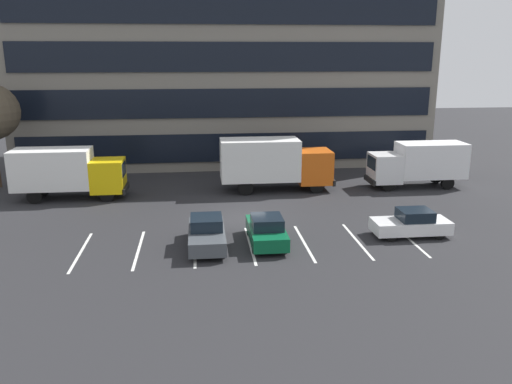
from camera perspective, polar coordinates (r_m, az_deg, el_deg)
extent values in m
plane|color=#262628|center=(30.91, -1.46, -2.89)|extent=(120.00, 120.00, 0.00)
cube|color=slate|center=(47.40, -3.51, 16.54)|extent=(34.95, 10.16, 21.60)
cube|color=black|center=(42.91, -2.96, 4.89)|extent=(33.55, 0.16, 2.30)
cube|color=black|center=(42.43, -3.03, 9.68)|extent=(33.55, 0.16, 2.30)
cube|color=black|center=(42.25, -3.10, 14.54)|extent=(33.55, 0.16, 2.30)
cube|color=black|center=(42.38, -3.17, 19.42)|extent=(33.55, 0.16, 2.30)
cube|color=silver|center=(27.22, -18.62, -6.21)|extent=(0.14, 5.40, 0.01)
cube|color=silver|center=(26.75, -12.72, -6.15)|extent=(0.14, 5.40, 0.01)
cube|color=silver|center=(26.56, -6.68, -6.02)|extent=(0.14, 5.40, 0.01)
cube|color=silver|center=(26.68, -0.62, -5.82)|extent=(0.14, 5.40, 0.01)
cube|color=silver|center=(27.08, 5.31, -5.56)|extent=(0.14, 5.40, 0.01)
cube|color=silver|center=(27.76, 11.00, -5.26)|extent=(0.14, 5.40, 0.01)
cube|color=silver|center=(28.70, 16.37, -4.93)|extent=(0.14, 5.40, 0.01)
cube|color=white|center=(38.65, 13.91, 2.58)|extent=(2.03, 2.22, 2.03)
cube|color=black|center=(38.24, 12.54, 3.16)|extent=(0.06, 1.86, 0.89)
cube|color=white|center=(39.85, 18.58, 3.35)|extent=(4.80, 2.31, 2.49)
cube|color=black|center=(38.49, 12.34, 1.28)|extent=(0.18, 2.22, 0.37)
cylinder|color=black|center=(38.01, 14.30, 0.78)|extent=(0.92, 0.28, 0.92)
cylinder|color=black|center=(39.74, 13.36, 1.45)|extent=(0.92, 0.28, 0.92)
cylinder|color=black|center=(39.75, 20.22, 0.92)|extent=(0.92, 0.28, 0.92)
cylinder|color=black|center=(41.41, 19.08, 1.56)|extent=(0.92, 0.28, 0.92)
cube|color=yellow|center=(36.29, -15.87, 1.77)|extent=(2.13, 2.32, 2.13)
cube|color=black|center=(36.03, -14.29, 2.48)|extent=(0.06, 1.95, 0.94)
cube|color=white|center=(36.94, -21.41, 2.38)|extent=(5.03, 2.42, 2.61)
cube|color=black|center=(36.33, -14.04, 0.42)|extent=(0.19, 2.32, 0.39)
cylinder|color=black|center=(37.48, -15.52, 0.53)|extent=(0.97, 0.29, 0.97)
cylinder|color=black|center=(35.58, -16.00, -0.26)|extent=(0.97, 0.29, 0.97)
cylinder|color=black|center=(38.49, -22.26, 0.32)|extent=(0.97, 0.29, 0.97)
cylinder|color=black|center=(36.65, -23.07, -0.46)|extent=(0.97, 0.29, 0.97)
cube|color=#D85914|center=(37.31, 6.35, 2.82)|extent=(2.31, 2.52, 2.31)
cube|color=black|center=(37.48, 8.07, 3.54)|extent=(0.06, 2.12, 1.02)
cube|color=white|center=(36.55, 0.40, 3.58)|extent=(5.47, 2.63, 2.84)
cube|color=black|center=(37.81, 8.09, 1.37)|extent=(0.21, 2.52, 0.42)
cylinder|color=black|center=(38.60, 5.95, 1.48)|extent=(1.05, 0.32, 1.05)
cylinder|color=black|center=(36.55, 6.66, 0.69)|extent=(1.05, 0.32, 1.05)
cylinder|color=black|center=(37.87, -1.44, 1.29)|extent=(1.05, 0.32, 1.05)
cylinder|color=black|center=(35.77, -1.14, 0.48)|extent=(1.05, 0.32, 1.05)
cube|color=#474C51|center=(26.33, -5.41, -4.82)|extent=(1.79, 4.29, 0.70)
cube|color=black|center=(26.32, -5.45, -3.34)|extent=(1.58, 1.80, 0.60)
cylinder|color=black|center=(25.17, -3.55, -6.44)|extent=(0.22, 0.60, 0.60)
cylinder|color=black|center=(25.15, -7.11, -6.54)|extent=(0.22, 0.60, 0.60)
cylinder|color=black|center=(27.74, -3.84, -4.38)|extent=(0.22, 0.60, 0.60)
cylinder|color=black|center=(27.72, -7.06, -4.47)|extent=(0.22, 0.60, 0.60)
cube|color=#0C5933|center=(26.76, 1.14, -4.46)|extent=(1.75, 4.19, 0.68)
cube|color=black|center=(26.35, 1.21, -3.31)|extent=(1.54, 1.76, 0.58)
cylinder|color=black|center=(28.02, -0.76, -4.16)|extent=(0.21, 0.58, 0.58)
cylinder|color=black|center=(28.20, 2.32, -4.04)|extent=(0.21, 0.58, 0.58)
cylinder|color=black|center=(25.52, -0.17, -6.11)|extent=(0.21, 0.58, 0.58)
cylinder|color=black|center=(25.72, 3.21, -5.97)|extent=(0.21, 0.58, 0.58)
cube|color=white|center=(29.01, 16.55, -3.58)|extent=(4.06, 1.70, 0.66)
cube|color=black|center=(28.90, 17.01, -2.40)|extent=(1.70, 1.49, 0.57)
cylinder|color=black|center=(27.97, 14.62, -4.72)|extent=(0.57, 0.21, 0.57)
cylinder|color=black|center=(29.27, 13.61, -3.77)|extent=(0.57, 0.21, 0.57)
cylinder|color=black|center=(28.99, 19.44, -4.40)|extent=(0.57, 0.21, 0.57)
cylinder|color=black|center=(30.24, 18.26, -3.51)|extent=(0.57, 0.21, 0.57)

